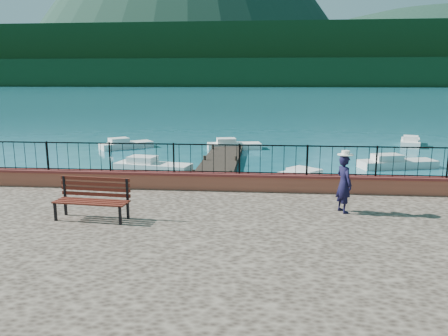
% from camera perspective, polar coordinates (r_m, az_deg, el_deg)
% --- Properties ---
extents(ground, '(2000.00, 2000.00, 0.00)m').
position_cam_1_polar(ground, '(11.51, 2.37, -13.38)').
color(ground, '#19596B').
rests_on(ground, ground).
extents(parapet, '(28.00, 0.46, 0.58)m').
position_cam_1_polar(parapet, '(14.53, 3.19, -1.85)').
color(parapet, '#A2513A').
rests_on(parapet, promenade).
extents(railing, '(27.00, 0.05, 0.95)m').
position_cam_1_polar(railing, '(14.37, 3.22, 1.12)').
color(railing, black).
rests_on(railing, parapet).
extents(dock, '(2.00, 16.00, 0.30)m').
position_cam_1_polar(dock, '(23.05, -1.02, -0.24)').
color(dock, '#2D231C').
rests_on(dock, ground).
extents(far_forest, '(900.00, 60.00, 18.00)m').
position_cam_1_polar(far_forest, '(310.46, 5.38, 12.23)').
color(far_forest, black).
rests_on(far_forest, ground).
extents(foothills, '(900.00, 120.00, 44.00)m').
position_cam_1_polar(foothills, '(370.83, 5.43, 14.11)').
color(foothills, black).
rests_on(foothills, ground).
extents(companion_hill, '(448.00, 384.00, 180.00)m').
position_cam_1_polar(companion_hill, '(611.22, 26.82, 9.84)').
color(companion_hill, '#142D23').
rests_on(companion_hill, ground).
extents(park_bench, '(2.01, 0.82, 1.09)m').
position_cam_1_polar(park_bench, '(12.07, -16.81, -4.97)').
color(park_bench, black).
rests_on(park_bench, promenade).
extents(person, '(0.59, 0.70, 1.62)m').
position_cam_1_polar(person, '(12.50, 15.39, -2.01)').
color(person, black).
rests_on(person, promenade).
extents(hat, '(0.44, 0.44, 0.12)m').
position_cam_1_polar(hat, '(12.34, 15.61, 1.92)').
color(hat, white).
rests_on(hat, person).
extents(boat_0, '(4.29, 2.10, 0.80)m').
position_cam_1_polar(boat_0, '(23.70, -9.27, 0.55)').
color(boat_0, silver).
rests_on(boat_0, ground).
extents(boat_1, '(3.81, 3.62, 0.80)m').
position_cam_1_polar(boat_1, '(20.34, 11.74, -1.35)').
color(boat_1, white).
rests_on(boat_1, ground).
extents(boat_2, '(4.45, 2.29, 0.80)m').
position_cam_1_polar(boat_2, '(26.12, 21.73, 0.89)').
color(boat_2, silver).
rests_on(boat_2, ground).
extents(boat_3, '(3.71, 3.24, 0.80)m').
position_cam_1_polar(boat_3, '(32.01, -12.62, 3.25)').
color(boat_3, silver).
rests_on(boat_3, ground).
extents(boat_4, '(3.92, 2.02, 0.80)m').
position_cam_1_polar(boat_4, '(30.89, 1.33, 3.24)').
color(boat_4, white).
rests_on(boat_4, ground).
extents(boat_5, '(2.28, 3.70, 0.80)m').
position_cam_1_polar(boat_5, '(35.39, 23.18, 3.37)').
color(boat_5, white).
rests_on(boat_5, ground).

